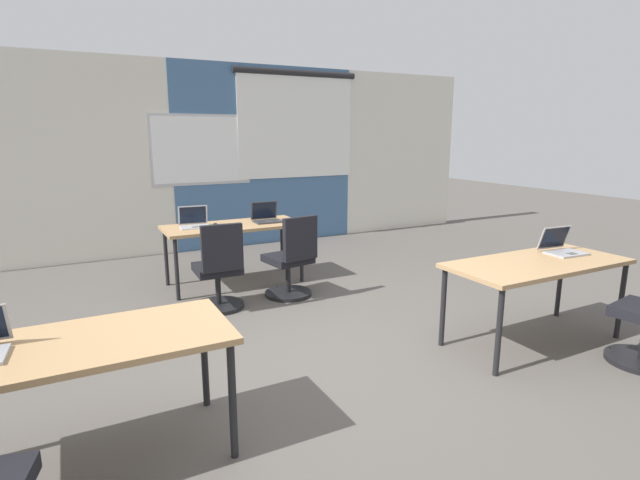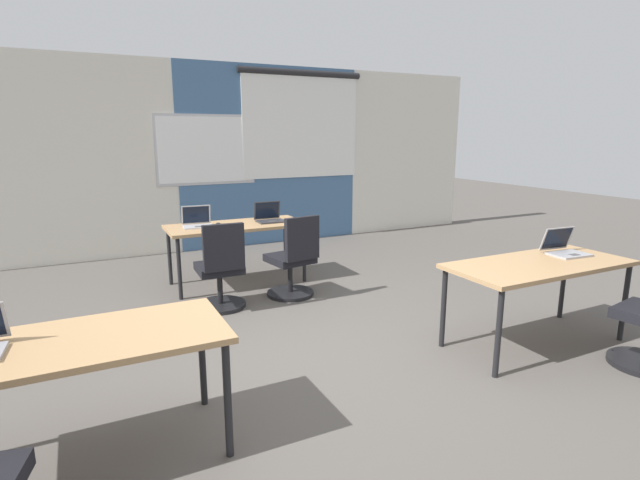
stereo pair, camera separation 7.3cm
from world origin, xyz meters
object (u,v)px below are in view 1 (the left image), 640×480
object	(u,v)px
laptop_near_right_end	(562,248)
desk_far_center	(234,230)
laptop_far_left	(194,223)
mouse_far_left	(215,224)
desk_near_right	(537,268)
chair_far_right	(291,264)
chair_far_left	(219,274)
laptop_far_right	(267,218)
desk_near_left	(74,353)

from	to	relation	value
laptop_near_right_end	desk_far_center	bearing A→B (deg)	133.35
laptop_far_left	desk_far_center	bearing A→B (deg)	-2.53
mouse_far_left	desk_far_center	bearing A→B (deg)	-3.05
desk_near_right	mouse_far_left	xyz separation A→B (m)	(-1.96, 2.81, 0.08)
laptop_near_right_end	chair_far_right	bearing A→B (deg)	137.13
chair_far_left	laptop_far_right	bearing A→B (deg)	-134.54
desk_near_right	mouse_far_left	size ratio (longest dim) A/B	14.20
desk_far_center	laptop_near_right_end	world-z (taller)	laptop_near_right_end
mouse_far_left	desk_near_right	bearing A→B (deg)	-55.06
desk_far_center	chair_far_left	distance (m)	0.94
mouse_far_left	chair_far_left	world-z (taller)	chair_far_left
chair_far_right	laptop_near_right_end	xyz separation A→B (m)	(1.79, -1.94, 0.39)
laptop_far_left	desk_near_right	bearing A→B (deg)	-48.17
chair_far_right	laptop_far_right	bearing A→B (deg)	-100.60
chair_far_right	laptop_near_right_end	distance (m)	2.66
desk_near_left	chair_far_left	xyz separation A→B (m)	(1.33, 2.00, -0.28)
desk_near_right	desk_far_center	bearing A→B (deg)	122.01
desk_near_right	chair_far_left	size ratio (longest dim) A/B	1.74
chair_far_left	laptop_near_right_end	xyz separation A→B (m)	(2.60, -1.91, 0.39)
desk_near_right	laptop_near_right_end	bearing A→B (deg)	12.78
desk_far_center	chair_far_left	world-z (taller)	chair_far_left
chair_far_right	laptop_far_left	world-z (taller)	laptop_far_left
chair_far_right	mouse_far_left	distance (m)	1.05
mouse_far_left	laptop_near_right_end	xyz separation A→B (m)	(2.39, -2.71, 0.03)
laptop_far_left	mouse_far_left	size ratio (longest dim) A/B	3.10
desk_near_left	laptop_near_right_end	bearing A→B (deg)	1.42
chair_far_right	chair_far_left	world-z (taller)	same
desk_far_center	chair_far_right	distance (m)	0.91
desk_near_right	laptop_far_right	distance (m)	3.10
desk_near_left	mouse_far_left	size ratio (longest dim) A/B	14.20
chair_far_right	laptop_far_left	xyz separation A→B (m)	(-0.84, 0.82, 0.39)
desk_near_left	laptop_far_right	bearing A→B (deg)	52.24
desk_near_right	laptop_near_right_end	distance (m)	0.45
chair_far_right	laptop_far_left	bearing A→B (deg)	-53.24
laptop_far_left	chair_far_right	bearing A→B (deg)	-40.08
desk_near_left	chair_far_left	bearing A→B (deg)	56.40
desk_near_left	desk_far_center	world-z (taller)	same
desk_far_center	laptop_far_right	bearing A→B (deg)	-0.27
desk_far_center	laptop_far_left	distance (m)	0.46
desk_near_right	laptop_far_left	world-z (taller)	laptop_far_left
chair_far_right	desk_near_left	bearing A→B (deg)	34.60
desk_near_right	mouse_far_left	world-z (taller)	mouse_far_left
mouse_far_left	laptop_near_right_end	world-z (taller)	laptop_near_right_end
chair_far_left	mouse_far_left	bearing A→B (deg)	-102.28
desk_near_left	chair_far_left	distance (m)	2.42
laptop_far_right	desk_far_center	bearing A→B (deg)	-179.40
laptop_far_right	desk_near_left	bearing A→B (deg)	-126.89
laptop_far_right	laptop_far_left	xyz separation A→B (m)	(-0.86, 0.05, -0.00)
desk_near_right	chair_far_right	distance (m)	2.46
chair_far_left	laptop_near_right_end	distance (m)	3.25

